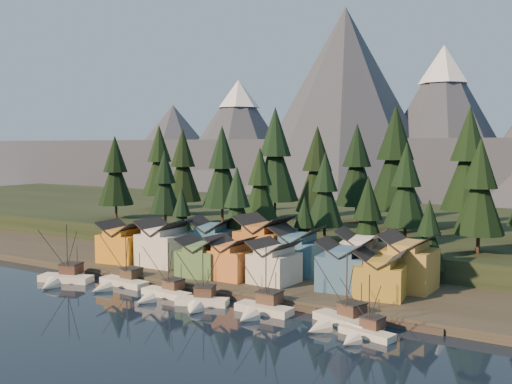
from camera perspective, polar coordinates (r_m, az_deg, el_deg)
The scene contains 44 objects.
ground at distance 93.00m, azimuth -9.49°, elevation -12.35°, with size 500.00×500.00×0.00m, color black.
shore_strip at distance 124.74m, azimuth 2.75°, elevation -7.53°, with size 400.00×50.00×1.50m, color #322E24.
hillside at distance 169.23m, azimuth 10.95°, elevation -3.60°, with size 420.00×100.00×6.00m, color black.
dock at distance 105.36m, azimuth -3.51°, elevation -9.97°, with size 80.00×4.00×1.00m, color #443930.
mountain_ridge at distance 287.45m, azimuth 18.95°, elevation 4.22°, with size 560.00×190.00×90.00m.
boat_0 at distance 119.72m, azimuth -18.83°, elevation -7.49°, with size 11.56×12.09×12.75m.
boat_1 at distance 113.77m, azimuth -13.55°, elevation -8.14°, with size 11.16×12.05×11.78m.
boat_2 at distance 104.32m, azimuth -9.42°, elevation -9.37°, with size 10.48×11.30×10.74m.
boat_3 at distance 98.07m, azimuth -5.60°, elevation -10.09°, with size 9.63×10.15×11.19m.
boat_4 at distance 93.16m, azimuth 0.44°, elevation -10.72°, with size 9.90×10.76×12.20m.
boat_5 at distance 88.26m, azimuth 8.21°, elevation -11.77°, with size 10.92×11.39×11.87m.
boat_6 at distance 83.70m, azimuth 10.69°, elevation -12.95°, with size 8.65×9.10×9.90m.
house_front_0 at distance 129.57m, azimuth -13.20°, elevation -4.75°, with size 9.94×9.51×8.92m.
house_front_1 at distance 123.94m, azimuth -9.25°, elevation -4.92°, with size 9.37×9.00×9.70m.
house_front_2 at distance 113.46m, azimuth -5.58°, elevation -6.32°, with size 9.16×9.21×7.65m.
house_front_3 at distance 110.71m, azimuth -2.55°, elevation -6.47°, with size 8.06×7.70×8.07m.
house_front_4 at distance 107.18m, azimuth 1.84°, elevation -6.88°, with size 8.41×8.97×7.93m.
house_front_5 at distance 102.96m, azimuth 8.77°, elevation -7.11°, with size 9.34×8.66×8.95m.
house_front_6 at distance 99.44m, azimuth 12.34°, elevation -7.88°, with size 8.95×8.58×7.99m.
house_back_0 at distance 131.92m, azimuth -9.21°, elevation -4.58°, with size 9.17×8.91×8.64m.
house_back_1 at distance 125.67m, azimuth -4.49°, elevation -4.70°, with size 10.70×10.78×9.85m.
house_back_2 at distance 120.17m, azimuth 0.83°, elevation -4.85°, with size 10.78×9.98×10.92m.
house_back_3 at distance 114.92m, azimuth 4.17°, elevation -5.68°, with size 9.74×8.77×9.50m.
house_back_4 at distance 110.19m, azimuth 10.51°, elevation -6.13°, with size 10.35×10.06×9.74m.
house_back_5 at distance 105.74m, azimuth 15.00°, elevation -6.59°, with size 9.26×9.37×10.01m.
tree_hill_0 at distance 169.55m, azimuth -13.88°, elevation 1.84°, with size 10.29×10.29×23.98m.
tree_hill_1 at distance 173.32m, azimuth -7.32°, elevation 2.41°, with size 11.28×11.28×26.27m.
tree_hill_2 at distance 151.75m, azimuth -9.09°, elevation 0.78°, with size 8.61×8.61×20.07m.
tree_hill_3 at distance 154.92m, azimuth -3.40°, elevation 2.24°, with size 11.41×11.41×26.59m.
tree_hill_4 at distance 163.24m, azimuth 1.93°, elevation 3.43°, with size 13.79×13.79×32.11m.
tree_hill_5 at distance 136.92m, azimuth 0.39°, elevation 0.59°, with size 8.92×8.92×20.79m.
tree_hill_6 at distance 146.17m, azimuth 6.13°, elevation 1.98°, with size 11.23×11.23×26.17m.
tree_hill_7 at distance 126.80m, azimuth 6.90°, elevation -0.05°, with size 8.45×8.45×19.69m.
tree_hill_8 at distance 145.95m, azimuth 13.73°, elevation 2.98°, with size 13.45×13.45×31.32m.
tree_hill_9 at distance 127.62m, azimuth 14.77°, elevation 0.41°, with size 9.41×9.41×21.91m.
tree_hill_10 at distance 149.73m, azimuth 20.52°, elevation 2.75°, with size 13.24×13.24×30.84m.
tree_hill_11 at distance 119.03m, azimuth 21.47°, elevation 0.19°, with size 9.81×9.81×22.84m.
tree_hill_15 at distance 160.15m, azimuth 10.04°, elevation 2.38°, with size 11.68×11.68×27.22m.
tree_hill_16 at distance 192.51m, azimuth -9.63°, elevation 2.88°, with size 12.01×12.01×27.98m.
tree_shore_0 at distance 138.65m, azimuth -7.44°, elevation -2.45°, with size 6.70×6.70×15.60m.
tree_shore_1 at distance 128.90m, azimuth -1.91°, elevation -1.62°, with size 9.02×9.02×21.01m.
tree_shore_2 at distance 120.86m, azimuth 4.85°, elevation -3.63°, with size 6.45×6.45×15.03m.
tree_shore_3 at distance 114.98m, azimuth 11.11°, elevation -2.84°, with size 8.46×8.46×19.70m.
tree_shore_4 at distance 111.73m, azimuth 16.89°, elevation -4.32°, with size 6.73×6.73×15.67m.
Camera 1 is at (58.59, -66.91, 27.16)m, focal length 40.00 mm.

